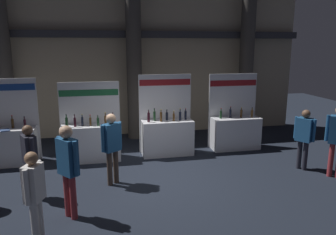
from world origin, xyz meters
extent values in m
plane|color=black|center=(0.00, 0.00, 0.00)|extent=(25.04, 25.04, 0.00)
cube|color=tan|center=(0.00, 4.57, 3.27)|extent=(12.52, 0.25, 6.54)
cube|color=#2D2D33|center=(0.00, 4.26, 3.60)|extent=(12.52, 0.20, 0.24)
cylinder|color=#423D38|center=(-4.13, 3.90, 2.71)|extent=(0.52, 0.52, 5.42)
cylinder|color=#423D38|center=(0.00, 3.90, 2.71)|extent=(0.52, 0.52, 5.42)
cylinder|color=#423D38|center=(4.13, 3.90, 2.71)|extent=(0.52, 0.52, 5.42)
cube|color=white|center=(-3.91, 1.88, 0.51)|extent=(1.89, 0.60, 1.02)
cube|color=white|center=(-3.91, 2.22, 1.17)|extent=(1.99, 0.04, 2.35)
cylinder|color=#472D14|center=(-3.56, 1.96, 1.14)|extent=(0.07, 0.07, 0.25)
cylinder|color=#472D14|center=(-3.56, 1.96, 1.31)|extent=(0.03, 0.03, 0.09)
cylinder|color=red|center=(-3.56, 1.96, 1.36)|extent=(0.03, 0.03, 0.02)
cylinder|color=black|center=(-3.23, 1.89, 1.14)|extent=(0.06, 0.06, 0.24)
cylinder|color=black|center=(-3.23, 1.89, 1.29)|extent=(0.03, 0.03, 0.07)
cylinder|color=black|center=(-3.23, 1.89, 1.34)|extent=(0.03, 0.03, 0.02)
cube|color=#334772|center=(-3.70, 1.70, 1.03)|extent=(0.31, 0.35, 0.02)
cube|color=white|center=(-1.49, 1.76, 0.51)|extent=(1.62, 0.60, 1.03)
cube|color=white|center=(-1.49, 2.10, 1.11)|extent=(1.70, 0.04, 2.22)
cube|color=#1E6638|center=(-1.49, 2.08, 1.91)|extent=(1.65, 0.01, 0.18)
cylinder|color=#19381E|center=(-2.11, 1.68, 1.17)|extent=(0.07, 0.07, 0.27)
cylinder|color=#19381E|center=(-2.11, 1.68, 1.34)|extent=(0.03, 0.03, 0.08)
cylinder|color=black|center=(-2.11, 1.68, 1.39)|extent=(0.03, 0.03, 0.02)
cylinder|color=black|center=(-1.90, 1.70, 1.16)|extent=(0.07, 0.07, 0.26)
cylinder|color=black|center=(-1.90, 1.70, 1.33)|extent=(0.03, 0.03, 0.08)
cylinder|color=black|center=(-1.90, 1.70, 1.38)|extent=(0.03, 0.03, 0.02)
cylinder|color=black|center=(-1.70, 1.76, 1.16)|extent=(0.06, 0.06, 0.25)
cylinder|color=black|center=(-1.70, 1.76, 1.31)|extent=(0.03, 0.03, 0.07)
cylinder|color=gold|center=(-1.70, 1.76, 1.36)|extent=(0.03, 0.03, 0.02)
cylinder|color=#472D14|center=(-1.48, 1.72, 1.15)|extent=(0.06, 0.06, 0.23)
cylinder|color=#472D14|center=(-1.48, 1.72, 1.30)|extent=(0.03, 0.03, 0.07)
cylinder|color=red|center=(-1.48, 1.72, 1.34)|extent=(0.03, 0.03, 0.02)
cylinder|color=#19381E|center=(-1.27, 1.67, 1.14)|extent=(0.07, 0.07, 0.23)
cylinder|color=#19381E|center=(-1.27, 1.67, 1.29)|extent=(0.03, 0.03, 0.06)
cylinder|color=black|center=(-1.27, 1.67, 1.33)|extent=(0.03, 0.03, 0.02)
cylinder|color=#472D14|center=(-1.07, 1.67, 1.17)|extent=(0.07, 0.07, 0.27)
cylinder|color=#472D14|center=(-1.07, 1.67, 1.35)|extent=(0.03, 0.03, 0.08)
cylinder|color=gold|center=(-1.07, 1.67, 1.40)|extent=(0.03, 0.03, 0.02)
cylinder|color=black|center=(-0.87, 1.70, 1.16)|extent=(0.07, 0.07, 0.26)
cylinder|color=black|center=(-0.87, 1.70, 1.33)|extent=(0.03, 0.03, 0.08)
cylinder|color=black|center=(-0.87, 1.70, 1.38)|extent=(0.03, 0.03, 0.02)
cube|color=white|center=(0.73, 1.83, 0.52)|extent=(1.51, 0.60, 1.05)
cube|color=white|center=(0.73, 2.17, 1.19)|extent=(1.59, 0.04, 2.39)
cube|color=maroon|center=(0.73, 2.14, 2.15)|extent=(1.54, 0.01, 0.18)
cylinder|color=black|center=(0.17, 1.79, 1.18)|extent=(0.08, 0.08, 0.27)
cylinder|color=black|center=(0.17, 1.79, 1.35)|extent=(0.03, 0.03, 0.08)
cylinder|color=black|center=(0.17, 1.79, 1.40)|extent=(0.03, 0.03, 0.02)
cylinder|color=#19381E|center=(0.36, 1.90, 1.19)|extent=(0.07, 0.07, 0.28)
cylinder|color=#19381E|center=(0.36, 1.90, 1.37)|extent=(0.03, 0.03, 0.08)
cylinder|color=black|center=(0.36, 1.90, 1.42)|extent=(0.03, 0.03, 0.02)
cylinder|color=#472D14|center=(0.53, 1.77, 1.19)|extent=(0.07, 0.07, 0.28)
cylinder|color=#472D14|center=(0.53, 1.77, 1.36)|extent=(0.03, 0.03, 0.06)
cylinder|color=gold|center=(0.53, 1.77, 1.40)|extent=(0.03, 0.03, 0.02)
cylinder|color=black|center=(0.73, 1.90, 1.16)|extent=(0.07, 0.07, 0.23)
cylinder|color=black|center=(0.73, 1.90, 1.32)|extent=(0.03, 0.03, 0.07)
cylinder|color=black|center=(0.73, 1.90, 1.36)|extent=(0.03, 0.03, 0.02)
cylinder|color=#472D14|center=(0.91, 1.74, 1.16)|extent=(0.07, 0.07, 0.23)
cylinder|color=#472D14|center=(0.91, 1.74, 1.31)|extent=(0.03, 0.03, 0.06)
cylinder|color=gold|center=(0.91, 1.74, 1.35)|extent=(0.03, 0.03, 0.02)
cylinder|color=black|center=(1.11, 1.80, 1.17)|extent=(0.07, 0.07, 0.26)
cylinder|color=black|center=(1.11, 1.80, 1.35)|extent=(0.03, 0.03, 0.09)
cylinder|color=gold|center=(1.11, 1.80, 1.40)|extent=(0.03, 0.03, 0.02)
cylinder|color=black|center=(1.30, 1.88, 1.18)|extent=(0.07, 0.07, 0.26)
cylinder|color=black|center=(1.30, 1.88, 1.34)|extent=(0.03, 0.03, 0.06)
cylinder|color=red|center=(1.30, 1.88, 1.38)|extent=(0.03, 0.03, 0.02)
cube|color=white|center=(2.96, 1.95, 0.50)|extent=(1.51, 0.60, 1.01)
cube|color=white|center=(2.96, 2.29, 1.18)|extent=(1.58, 0.04, 2.36)
cube|color=maroon|center=(2.96, 2.27, 2.06)|extent=(1.54, 0.01, 0.18)
cylinder|color=#19381E|center=(2.46, 1.96, 1.13)|extent=(0.07, 0.07, 0.24)
cylinder|color=#19381E|center=(2.46, 1.96, 1.28)|extent=(0.03, 0.03, 0.07)
cylinder|color=red|center=(2.46, 1.96, 1.32)|extent=(0.03, 0.03, 0.02)
cylinder|color=black|center=(2.79, 2.02, 1.14)|extent=(0.07, 0.07, 0.26)
cylinder|color=black|center=(2.79, 2.02, 1.30)|extent=(0.03, 0.03, 0.07)
cylinder|color=red|center=(2.79, 2.02, 1.35)|extent=(0.03, 0.03, 0.02)
cylinder|color=#472D14|center=(3.13, 1.97, 1.13)|extent=(0.07, 0.07, 0.24)
cylinder|color=#472D14|center=(3.13, 1.97, 1.28)|extent=(0.03, 0.03, 0.06)
cylinder|color=gold|center=(3.13, 1.97, 1.32)|extent=(0.03, 0.03, 0.02)
cylinder|color=#472D14|center=(3.47, 1.91, 1.13)|extent=(0.07, 0.07, 0.24)
cylinder|color=#472D14|center=(3.47, 1.91, 1.28)|extent=(0.03, 0.03, 0.07)
cylinder|color=black|center=(3.47, 1.91, 1.33)|extent=(0.03, 0.03, 0.02)
cylinder|color=#47382D|center=(-1.04, -0.05, 0.41)|extent=(0.12, 0.12, 0.82)
cylinder|color=#47382D|center=(-0.89, 0.06, 0.41)|extent=(0.12, 0.12, 0.82)
cube|color=navy|center=(-0.97, 0.00, 1.15)|extent=(0.46, 0.42, 0.65)
sphere|color=tan|center=(-0.97, 0.00, 1.60)|extent=(0.23, 0.23, 0.23)
cylinder|color=navy|center=(-1.17, -0.14, 1.17)|extent=(0.08, 0.08, 0.62)
cylinder|color=navy|center=(-0.76, 0.15, 1.17)|extent=(0.08, 0.08, 0.62)
cylinder|color=silver|center=(-2.26, -2.08, 0.38)|extent=(0.12, 0.12, 0.77)
cylinder|color=silver|center=(-2.31, -2.22, 0.38)|extent=(0.12, 0.12, 0.77)
cube|color=silver|center=(-2.29, -2.15, 1.07)|extent=(0.32, 0.38, 0.61)
sphere|color=#8C6647|center=(-2.29, -2.15, 1.49)|extent=(0.21, 0.21, 0.21)
cylinder|color=silver|center=(-2.22, -1.95, 1.09)|extent=(0.08, 0.08, 0.58)
cylinder|color=silver|center=(-2.36, -2.34, 1.09)|extent=(0.08, 0.08, 0.58)
cylinder|color=maroon|center=(4.39, -0.65, 0.44)|extent=(0.12, 0.12, 0.87)
cylinder|color=navy|center=(4.27, -0.55, 1.24)|extent=(0.08, 0.08, 0.66)
cylinder|color=#ADA393|center=(-2.65, -0.44, 0.39)|extent=(0.12, 0.12, 0.78)
cylinder|color=#ADA393|center=(-2.73, -0.30, 0.39)|extent=(0.12, 0.12, 0.78)
cube|color=#23232D|center=(-2.69, -0.37, 1.09)|extent=(0.37, 0.43, 0.62)
sphere|color=brown|center=(-2.69, -0.37, 1.51)|extent=(0.21, 0.21, 0.21)
cylinder|color=#23232D|center=(-2.59, -0.57, 1.10)|extent=(0.08, 0.08, 0.59)
cylinder|color=#23232D|center=(-2.79, -0.17, 1.10)|extent=(0.08, 0.08, 0.59)
cylinder|color=#23232D|center=(4.03, -0.13, 0.39)|extent=(0.12, 0.12, 0.78)
cylinder|color=#23232D|center=(3.95, 0.00, 0.39)|extent=(0.12, 0.12, 0.78)
cube|color=navy|center=(3.99, -0.07, 1.08)|extent=(0.43, 0.47, 0.62)
sphere|color=brown|center=(3.99, -0.07, 1.50)|extent=(0.21, 0.21, 0.21)
cylinder|color=navy|center=(4.11, -0.27, 1.10)|extent=(0.08, 0.08, 0.58)
cylinder|color=navy|center=(3.86, 0.14, 1.10)|extent=(0.08, 0.08, 0.58)
cylinder|color=maroon|center=(-1.88, -1.32, 0.44)|extent=(0.12, 0.12, 0.87)
cylinder|color=maroon|center=(-1.76, -1.47, 0.44)|extent=(0.12, 0.12, 0.87)
cube|color=navy|center=(-1.82, -1.39, 1.22)|extent=(0.43, 0.46, 0.69)
sphere|color=tan|center=(-1.82, -1.39, 1.69)|extent=(0.24, 0.24, 0.24)
cylinder|color=navy|center=(-1.98, -1.20, 1.24)|extent=(0.08, 0.08, 0.66)
cylinder|color=navy|center=(-1.66, -1.59, 1.24)|extent=(0.08, 0.08, 0.66)
camera|label=1|loc=(-1.17, -7.34, 3.23)|focal=34.79mm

